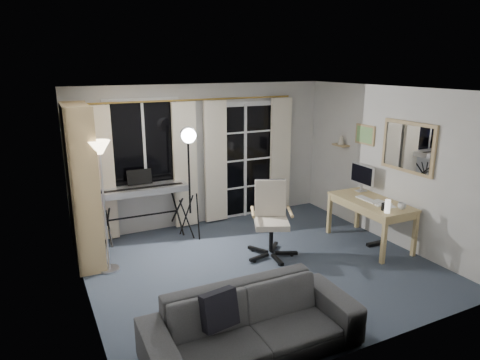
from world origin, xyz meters
name	(u,v)px	position (x,y,z in m)	size (l,w,h in m)	color
floor	(261,267)	(0.00, 0.00, -0.01)	(4.50, 4.00, 0.02)	#313848
window	(144,143)	(-1.05, 1.97, 1.50)	(1.20, 0.08, 1.40)	white
french_door	(244,161)	(0.75, 1.97, 1.03)	(1.32, 0.09, 2.11)	white
curtains	(200,163)	(-0.14, 1.88, 1.09)	(3.60, 0.07, 2.13)	gold
bookshelf	(80,190)	(-2.13, 1.26, 1.05)	(0.39, 1.04, 2.21)	tan
torchiere_lamp	(101,168)	(-1.90, 0.82, 1.44)	(0.37, 0.37, 1.78)	#B2B2B7
keyboard_piano	(142,191)	(-1.19, 1.70, 0.79)	(1.44, 0.72, 1.04)	black
studio_light	(189,148)	(-0.52, 1.35, 1.47)	(0.39, 0.39, 1.84)	black
office_chair	(271,212)	(0.34, 0.33, 0.64)	(0.75, 0.77, 1.09)	black
desk	(371,206)	(1.88, -0.07, 0.62)	(0.69, 1.34, 0.71)	tan
monitor	(362,175)	(2.08, 0.38, 0.97)	(0.17, 0.51, 0.44)	silver
desk_clutter	(378,215)	(1.82, -0.29, 0.55)	(0.43, 0.80, 0.90)	white
mug	(402,205)	(1.98, -0.57, 0.77)	(0.12, 0.09, 0.12)	silver
wall_mirror	(408,147)	(2.22, -0.35, 1.55)	(0.04, 0.94, 0.74)	tan
framed_print	(365,135)	(2.23, 0.55, 1.60)	(0.03, 0.42, 0.32)	tan
wall_shelf	(341,142)	(2.16, 1.05, 1.41)	(0.16, 0.30, 0.18)	tan
sofa	(252,314)	(-0.96, -1.55, 0.41)	(2.11, 0.66, 0.82)	#2F3032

